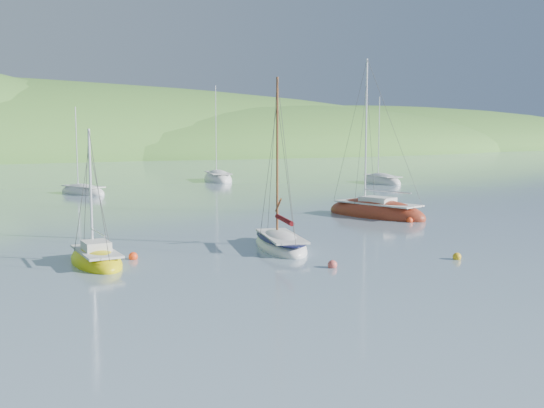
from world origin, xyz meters
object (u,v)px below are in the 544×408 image
distant_sloop_d (382,182)px  distant_sloop_b (218,179)px  distant_sloop_a (83,192)px  sloop_red (376,213)px  daysailer_white (281,244)px  sailboat_yellow (96,260)px

distant_sloop_d → distant_sloop_b: bearing=151.8°
distant_sloop_a → distant_sloop_d: bearing=-26.9°
distant_sloop_b → distant_sloop_a: bearing=-138.1°
sloop_red → distant_sloop_d: bearing=36.1°
daysailer_white → distant_sloop_d: 44.92m
daysailer_white → distant_sloop_d: (34.19, 29.13, -0.02)m
distant_sloop_d → distant_sloop_a: bearing=-174.0°
sailboat_yellow → distant_sloop_a: distant_sloop_a is taller
sailboat_yellow → distant_sloop_d: bearing=36.2°
sloop_red → distant_sloop_a: size_ratio=1.30×
daysailer_white → distant_sloop_a: size_ratio=1.00×
daysailer_white → distant_sloop_a: daysailer_white is taller
distant_sloop_a → distant_sloop_d: (34.46, -5.81, 0.02)m
distant_sloop_a → distant_sloop_b: (19.54, 8.50, 0.05)m
distant_sloop_a → distant_sloop_d: 34.94m
sloop_red → distant_sloop_b: (6.75, 36.85, -0.01)m
daysailer_white → sloop_red: 14.14m
sailboat_yellow → distant_sloop_d: 51.43m
distant_sloop_b → sailboat_yellow: bearing=-105.5°
distant_sloop_a → distant_sloop_b: distant_sloop_b is taller
sloop_red → distant_sloop_a: (-12.78, 28.35, -0.06)m
daysailer_white → sailboat_yellow: daysailer_white is taller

